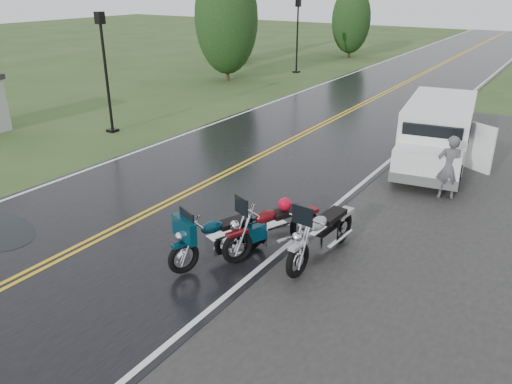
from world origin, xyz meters
TOP-DOWN VIEW (x-y plane):
  - ground at (0.00, 0.00)m, footprint 120.00×120.00m
  - road at (0.00, 10.00)m, footprint 8.00×100.00m
  - motorcycle_red at (3.32, 0.50)m, footprint 1.73×2.58m
  - motorcycle_teal at (2.65, -0.40)m, footprint 1.59×2.45m
  - motorcycle_silver at (4.61, 0.70)m, footprint 1.07×2.54m
  - van_white at (4.54, 6.95)m, footprint 2.76×5.54m
  - person_at_van at (6.05, 6.38)m, footprint 0.75×0.63m
  - lamp_post_near_left at (-6.49, 6.00)m, footprint 0.38×0.38m
  - lamp_post_far_left at (-7.02, 21.87)m, footprint 0.38×0.38m
  - tree_left_mid at (-9.10, 17.25)m, footprint 3.59×3.59m
  - tree_left_far at (-6.94, 30.10)m, footprint 2.88×2.88m
  - pine_left_far at (-13.02, 23.35)m, footprint 3.02×3.02m

SIDE VIEW (x-z plane):
  - ground at x=0.00m, z-range 0.00..0.00m
  - road at x=0.00m, z-range 0.00..0.04m
  - motorcycle_teal at x=2.65m, z-range 0.00..1.36m
  - motorcycle_red at x=3.32m, z-range 0.00..1.43m
  - motorcycle_silver at x=4.61m, z-range 0.00..1.47m
  - person_at_van at x=6.05m, z-range 0.00..1.74m
  - van_white at x=4.54m, z-range 0.00..2.08m
  - tree_left_far at x=-6.94m, z-range 0.00..4.44m
  - lamp_post_far_left at x=-7.02m, z-range 0.00..4.45m
  - lamp_post_near_left at x=-6.49m, z-range 0.00..4.49m
  - tree_left_mid at x=-9.10m, z-range 0.00..5.61m
  - pine_left_far at x=-13.02m, z-range 0.00..6.29m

